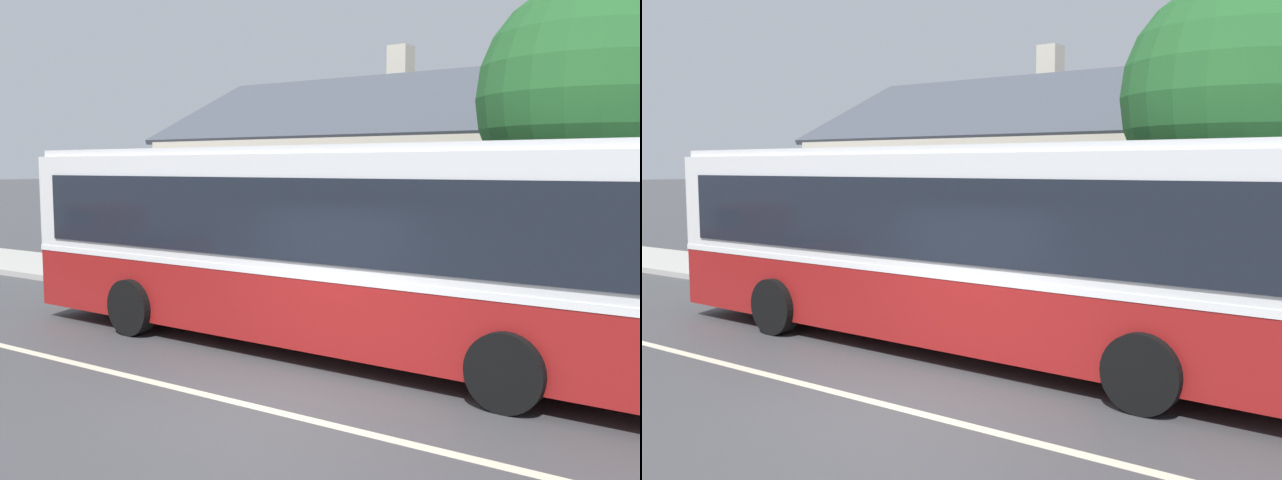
# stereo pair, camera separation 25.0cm
# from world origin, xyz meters

# --- Properties ---
(ground_plane) EXTENTS (300.00, 300.00, 0.00)m
(ground_plane) POSITION_xyz_m (0.00, 0.00, 0.00)
(ground_plane) COLOR #424244
(sidewalk_far) EXTENTS (60.00, 3.00, 0.15)m
(sidewalk_far) POSITION_xyz_m (0.00, 6.00, 0.07)
(sidewalk_far) COLOR #ADAAA3
(sidewalk_far) RESTS_ON ground
(lane_divider_stripe) EXTENTS (60.00, 0.16, 0.01)m
(lane_divider_stripe) POSITION_xyz_m (0.00, 0.00, 0.00)
(lane_divider_stripe) COLOR beige
(lane_divider_stripe) RESTS_ON ground
(community_building) EXTENTS (26.90, 9.51, 6.99)m
(community_building) POSITION_xyz_m (1.23, 14.06, 2.01)
(community_building) COLOR beige
(community_building) RESTS_ON ground
(transit_bus) EXTENTS (11.86, 2.99, 3.28)m
(transit_bus) POSITION_xyz_m (-1.04, 2.90, 1.76)
(transit_bus) COLOR maroon
(transit_bus) RESTS_ON ground
(bench_by_building) EXTENTS (1.57, 0.51, 0.94)m
(bench_by_building) POSITION_xyz_m (-8.78, 5.28, 0.56)
(bench_by_building) COLOR #4C4C4C
(bench_by_building) RESTS_ON sidewalk_far
(street_tree_primary) EXTENTS (4.39, 4.39, 6.42)m
(street_tree_primary) POSITION_xyz_m (2.18, 7.13, 4.21)
(street_tree_primary) COLOR #4C3828
(street_tree_primary) RESTS_ON ground
(bike_rack) EXTENTS (1.16, 0.06, 0.78)m
(bike_rack) POSITION_xyz_m (-11.93, 5.69, 0.68)
(bike_rack) COLOR slate
(bike_rack) RESTS_ON sidewalk_far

